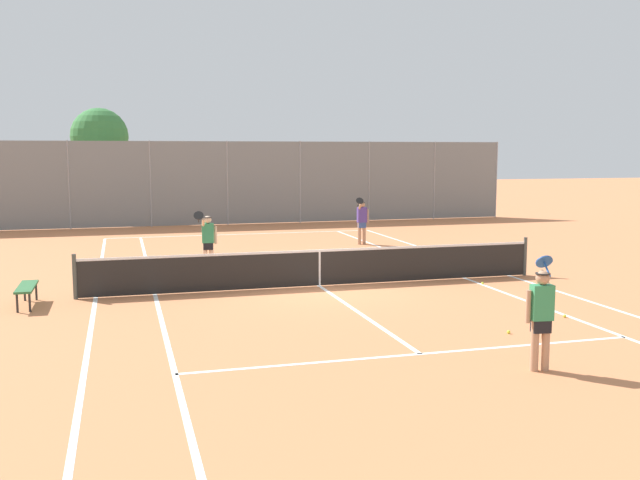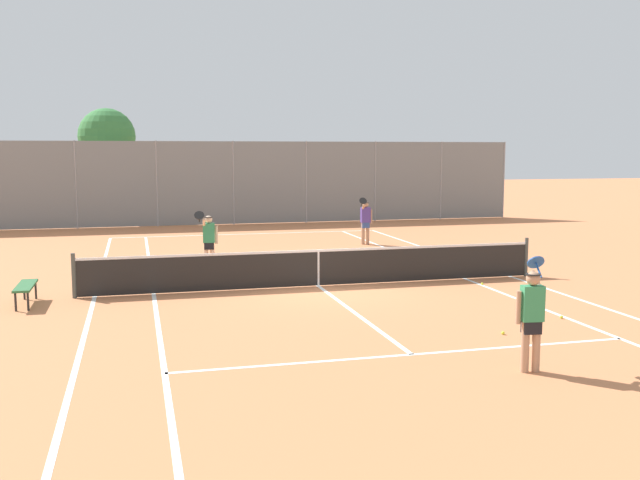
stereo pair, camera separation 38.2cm
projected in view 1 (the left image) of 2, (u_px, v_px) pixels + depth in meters
The scene contains 14 objects.
ground_plane at pixel (320, 286), 18.30m from camera, with size 120.00×120.00×0.00m, color #CC7A4C.
court_line_markings at pixel (320, 286), 18.30m from camera, with size 11.10×23.90×0.01m.
tennis_net at pixel (320, 267), 18.24m from camera, with size 12.00×0.10×1.07m.
player_near_side at pixel (541, 313), 11.18m from camera, with size 0.74×0.72×1.77m.
player_far_left at pixel (208, 239), 20.51m from camera, with size 0.71×0.72×1.77m.
player_far_right at pixel (362, 220), 26.35m from camera, with size 0.67×0.73×1.77m.
loose_tennis_ball_0 at pixel (208, 249), 25.01m from camera, with size 0.07×0.07×0.07m, color #D1DB33.
loose_tennis_ball_1 at pixel (199, 257), 23.09m from camera, with size 0.07×0.07×0.07m, color #D1DB33.
loose_tennis_ball_2 at pixel (509, 332), 13.54m from camera, with size 0.07×0.07×0.07m, color #D1DB33.
loose_tennis_ball_3 at pixel (483, 283), 18.53m from camera, with size 0.07×0.07×0.07m, color #D1DB33.
loose_tennis_ball_4 at pixel (565, 316), 14.85m from camera, with size 0.07×0.07×0.07m, color #D1DB33.
courtside_bench at pixel (27, 288), 15.90m from camera, with size 0.36×1.50×0.47m.
back_fence at pixel (227, 183), 33.36m from camera, with size 28.21×0.08×3.91m.
tree_behind_left at pixel (98, 139), 33.88m from camera, with size 2.69×2.69×5.47m.
Camera 1 is at (-4.86, -17.34, 3.46)m, focal length 40.00 mm.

